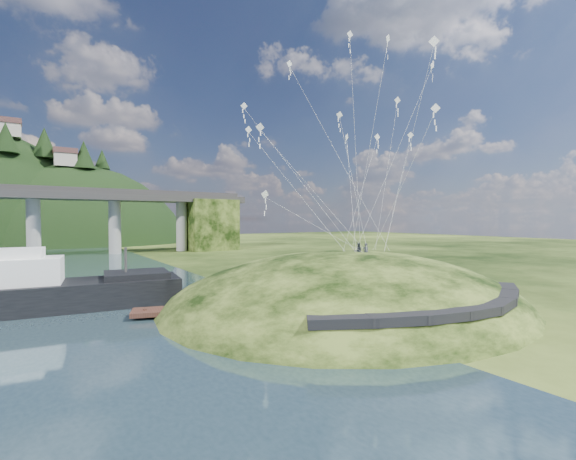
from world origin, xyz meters
TOP-DOWN VIEW (x-y plane):
  - ground at (0.00, 0.00)m, footprint 320.00×320.00m
  - grass_hill at (8.00, 2.00)m, footprint 36.00×32.00m
  - footpath at (7.46, -9.74)m, footprint 22.29×5.84m
  - work_barge at (-15.37, 14.54)m, footprint 21.38×8.43m
  - wooden_dock at (-3.20, 5.24)m, footprint 14.69×6.88m
  - kite_flyers at (9.20, 1.37)m, footprint 1.18×1.39m
  - kite_swarm at (9.10, 3.79)m, footprint 17.40×16.92m

SIDE VIEW (x-z plane):
  - grass_hill at x=8.00m, z-range -8.00..5.00m
  - ground at x=0.00m, z-range 0.00..0.00m
  - wooden_dock at x=-3.20m, z-range -0.06..0.99m
  - work_barge at x=-15.37m, z-range -1.82..5.47m
  - footpath at x=7.46m, z-range 1.67..2.50m
  - kite_flyers at x=9.20m, z-range 4.97..6.65m
  - kite_swarm at x=9.10m, z-range 9.67..27.90m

